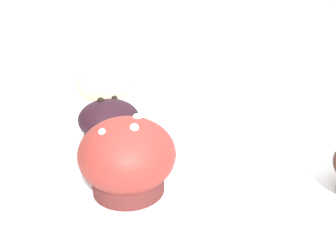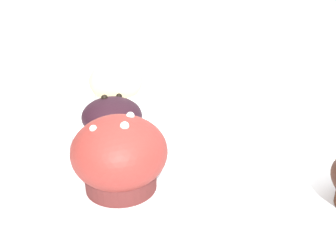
{
  "view_description": "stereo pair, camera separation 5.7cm",
  "coord_description": "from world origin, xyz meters",
  "px_view_note": "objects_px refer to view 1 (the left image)",
  "views": [
    {
      "loc": [
        0.15,
        -0.47,
        1.23
      ],
      "look_at": [
        -0.07,
        -0.0,
        0.99
      ],
      "focal_mm": 42.0,
      "sensor_mm": 36.0,
      "label": 1
    },
    {
      "loc": [
        0.2,
        -0.44,
        1.23
      ],
      "look_at": [
        -0.07,
        -0.0,
        0.99
      ],
      "focal_mm": 42.0,
      "sensor_mm": 36.0,
      "label": 2
    }
  ],
  "objects_px": {
    "muffin_front_left": "(105,87)",
    "muffin_front_center": "(109,124)",
    "muffin_back_right": "(127,159)",
    "serving_plate": "(10,151)"
  },
  "relations": [
    {
      "from": "muffin_back_right",
      "to": "serving_plate",
      "type": "distance_m",
      "value": 0.21
    },
    {
      "from": "muffin_front_center",
      "to": "muffin_back_right",
      "type": "bearing_deg",
      "value": -47.13
    },
    {
      "from": "muffin_front_center",
      "to": "muffin_front_left",
      "type": "height_order",
      "value": "muffin_front_left"
    },
    {
      "from": "muffin_front_left",
      "to": "serving_plate",
      "type": "xyz_separation_m",
      "value": [
        -0.03,
        -0.21,
        -0.04
      ]
    },
    {
      "from": "muffin_back_right",
      "to": "muffin_front_left",
      "type": "xyz_separation_m",
      "value": [
        -0.17,
        0.22,
        -0.0
      ]
    },
    {
      "from": "muffin_front_center",
      "to": "serving_plate",
      "type": "bearing_deg",
      "value": -144.65
    },
    {
      "from": "muffin_front_left",
      "to": "muffin_front_center",
      "type": "bearing_deg",
      "value": -54.32
    },
    {
      "from": "muffin_back_right",
      "to": "muffin_front_center",
      "type": "bearing_deg",
      "value": 132.87
    },
    {
      "from": "muffin_back_right",
      "to": "serving_plate",
      "type": "bearing_deg",
      "value": 178.24
    },
    {
      "from": "muffin_back_right",
      "to": "muffin_front_left",
      "type": "height_order",
      "value": "muffin_back_right"
    }
  ]
}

